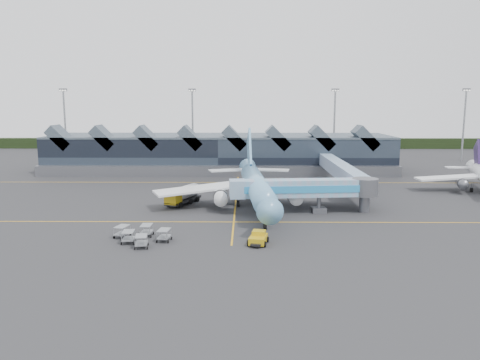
{
  "coord_description": "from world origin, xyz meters",
  "views": [
    {
      "loc": [
        1.7,
        -77.33,
        17.94
      ],
      "look_at": [
        0.85,
        1.17,
        5.0
      ],
      "focal_mm": 35.0,
      "sensor_mm": 36.0,
      "label": 1
    }
  ],
  "objects_px": {
    "main_airliner": "(256,184)",
    "fuel_truck": "(184,194)",
    "jet_bridge": "(313,189)",
    "pushback_tug": "(258,238)"
  },
  "relations": [
    {
      "from": "main_airliner",
      "to": "fuel_truck",
      "type": "bearing_deg",
      "value": 169.06
    },
    {
      "from": "pushback_tug",
      "to": "jet_bridge",
      "type": "bearing_deg",
      "value": 73.17
    },
    {
      "from": "pushback_tug",
      "to": "main_airliner",
      "type": "bearing_deg",
      "value": 101.17
    },
    {
      "from": "main_airliner",
      "to": "pushback_tug",
      "type": "bearing_deg",
      "value": -94.17
    },
    {
      "from": "main_airliner",
      "to": "fuel_truck",
      "type": "height_order",
      "value": "main_airliner"
    },
    {
      "from": "jet_bridge",
      "to": "pushback_tug",
      "type": "relative_size",
      "value": 6.18
    },
    {
      "from": "main_airliner",
      "to": "fuel_truck",
      "type": "relative_size",
      "value": 4.44
    },
    {
      "from": "main_airliner",
      "to": "jet_bridge",
      "type": "relative_size",
      "value": 1.68
    },
    {
      "from": "main_airliner",
      "to": "jet_bridge",
      "type": "bearing_deg",
      "value": -32.15
    },
    {
      "from": "pushback_tug",
      "to": "fuel_truck",
      "type": "bearing_deg",
      "value": 129.28
    }
  ]
}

